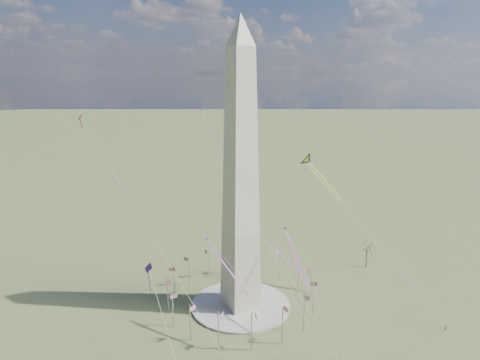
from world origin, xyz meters
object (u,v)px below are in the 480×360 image
washington_monument (241,179)px  tree_near (367,248)px  kite_delta_black (309,162)px  person_east (445,328)px

washington_monument → tree_near: washington_monument is taller
kite_delta_black → washington_monument: bearing=0.6°
person_east → kite_delta_black: 74.02m
person_east → kite_delta_black: size_ratio=0.10×
person_east → tree_near: bearing=-130.3°
washington_monument → person_east: (51.18, -46.88, -46.97)m
tree_near → kite_delta_black: size_ratio=0.64×
washington_monument → tree_near: bearing=0.8°
tree_near → kite_delta_black: bearing=167.4°
kite_delta_black → person_east: bearing=95.4°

